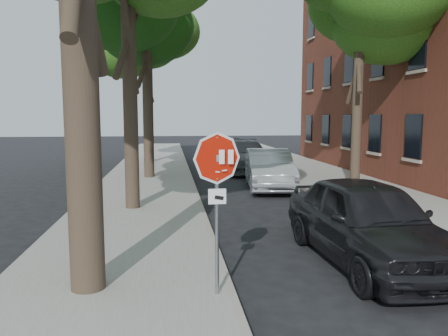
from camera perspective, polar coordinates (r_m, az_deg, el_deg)
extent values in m
plane|color=black|center=(7.46, 4.68, -16.64)|extent=(120.00, 120.00, 0.00)
cube|color=gray|center=(18.96, -10.28, -2.15)|extent=(4.00, 55.00, 0.12)
cube|color=gray|center=(20.33, 14.40, -1.65)|extent=(4.00, 55.00, 0.12)
cube|color=#9E9384|center=(18.95, -4.08, -2.04)|extent=(0.12, 55.00, 0.13)
cube|color=#9E9384|center=(19.67, 8.83, -1.78)|extent=(0.12, 55.00, 0.13)
cylinder|color=gray|center=(6.91, -0.93, -6.12)|extent=(0.06, 0.06, 2.60)
cube|color=#99999E|center=(6.74, -0.92, 1.30)|extent=(0.05, 0.06, 0.10)
cylinder|color=#99999E|center=(6.74, -0.91, 1.30)|extent=(0.76, 0.32, 0.82)
cylinder|color=white|center=(6.72, -0.90, 1.29)|extent=(0.76, 0.32, 0.82)
cylinder|color=#BA1607|center=(6.72, -0.90, 1.29)|extent=(0.68, 0.29, 0.74)
cube|color=white|center=(6.69, -2.68, 1.43)|extent=(0.08, 0.00, 0.22)
cube|color=white|center=(6.70, -1.48, 1.44)|extent=(0.08, 0.00, 0.22)
cube|color=white|center=(6.71, -0.29, 1.45)|extent=(0.08, 0.00, 0.22)
cube|color=white|center=(6.73, 0.89, 1.47)|extent=(0.08, 0.00, 0.22)
cube|color=silver|center=(6.72, -1.82, -0.35)|extent=(0.08, 0.00, 0.03)
cube|color=silver|center=(6.73, -0.88, -0.50)|extent=(0.08, 0.00, 0.03)
cube|color=silver|center=(6.74, 0.05, -0.32)|extent=(0.08, 0.00, 0.03)
cube|color=white|center=(6.81, -0.90, -3.73)|extent=(0.28, 0.02, 0.24)
cube|color=black|center=(6.81, -0.64, -3.91)|extent=(0.15, 0.00, 0.08)
cylinder|color=black|center=(13.88, -12.30, 14.52)|extent=(0.44, 0.44, 9.50)
cylinder|color=black|center=(20.84, -10.00, 12.61)|extent=(0.48, 0.48, 10.00)
ellipsoid|color=#0A380B|center=(21.31, -10.16, 20.12)|extent=(4.62, 4.62, 3.70)
ellipsoid|color=#0A380B|center=(22.09, -12.31, 18.48)|extent=(4.20, 4.20, 3.36)
cylinder|color=black|center=(27.78, -9.88, 10.09)|extent=(0.40, 0.40, 9.00)
ellipsoid|color=#154910|center=(28.04, -9.99, 15.24)|extent=(4.16, 4.16, 3.33)
ellipsoid|color=#154910|center=(27.62, -8.04, 17.40)|extent=(3.40, 3.40, 2.72)
ellipsoid|color=#154910|center=(28.78, -11.45, 14.23)|extent=(3.78, 3.78, 3.02)
cylinder|color=black|center=(18.35, 17.15, 11.66)|extent=(0.40, 0.40, 9.00)
ellipsoid|color=#154910|center=(18.75, 17.44, 19.35)|extent=(4.16, 4.16, 3.33)
ellipsoid|color=#154910|center=(19.07, 14.23, 18.06)|extent=(3.78, 3.78, 3.02)
imported|color=black|center=(9.34, 18.20, -6.57)|extent=(2.24, 5.14, 1.72)
imported|color=#B1B3BA|center=(17.97, 5.89, -0.15)|extent=(2.26, 5.08, 1.62)
imported|color=#47474B|center=(23.49, 2.79, 1.59)|extent=(2.62, 5.91, 1.69)
imported|color=black|center=(29.37, 0.79, 2.48)|extent=(3.01, 5.71, 1.53)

